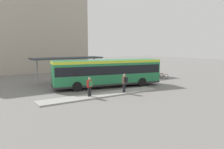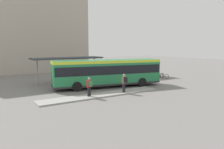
{
  "view_description": "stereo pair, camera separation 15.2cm",
  "coord_description": "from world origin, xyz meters",
  "px_view_note": "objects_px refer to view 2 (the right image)",
  "views": [
    {
      "loc": [
        -12.9,
        -20.77,
        4.61
      ],
      "look_at": [
        0.61,
        0.0,
        1.38
      ],
      "focal_mm": 35.0,
      "sensor_mm": 36.0,
      "label": 1
    },
    {
      "loc": [
        -12.77,
        -20.86,
        4.61
      ],
      "look_at": [
        0.61,
        0.0,
        1.38
      ],
      "focal_mm": 35.0,
      "sensor_mm": 36.0,
      "label": 2
    }
  ],
  "objects_px": {
    "city_bus": "(108,71)",
    "pedestrian_waiting": "(89,86)",
    "bicycle_orange": "(157,75)",
    "bicycle_blue": "(153,74)",
    "bicycle_red": "(160,75)",
    "bicycle_yellow": "(164,76)",
    "pedestrian_companion": "(124,82)"
  },
  "relations": [
    {
      "from": "pedestrian_waiting",
      "to": "pedestrian_companion",
      "type": "height_order",
      "value": "pedestrian_companion"
    },
    {
      "from": "pedestrian_companion",
      "to": "bicycle_orange",
      "type": "xyz_separation_m",
      "value": [
        10.69,
        6.54,
        -0.79
      ]
    },
    {
      "from": "city_bus",
      "to": "bicycle_orange",
      "type": "xyz_separation_m",
      "value": [
        10.26,
        2.72,
        -1.44
      ]
    },
    {
      "from": "bicycle_yellow",
      "to": "bicycle_blue",
      "type": "height_order",
      "value": "bicycle_blue"
    },
    {
      "from": "pedestrian_waiting",
      "to": "bicycle_red",
      "type": "relative_size",
      "value": 1.02
    },
    {
      "from": "city_bus",
      "to": "pedestrian_waiting",
      "type": "xyz_separation_m",
      "value": [
        -4.09,
        -3.55,
        -0.7
      ]
    },
    {
      "from": "city_bus",
      "to": "bicycle_blue",
      "type": "distance_m",
      "value": 10.91
    },
    {
      "from": "bicycle_orange",
      "to": "bicycle_blue",
      "type": "distance_m",
      "value": 0.74
    },
    {
      "from": "pedestrian_waiting",
      "to": "bicycle_orange",
      "type": "xyz_separation_m",
      "value": [
        14.36,
        6.27,
        -0.74
      ]
    },
    {
      "from": "pedestrian_waiting",
      "to": "bicycle_blue",
      "type": "bearing_deg",
      "value": -75.63
    },
    {
      "from": "pedestrian_companion",
      "to": "bicycle_red",
      "type": "distance_m",
      "value": 12.08
    },
    {
      "from": "bicycle_yellow",
      "to": "bicycle_orange",
      "type": "distance_m",
      "value": 1.47
    },
    {
      "from": "bicycle_orange",
      "to": "bicycle_blue",
      "type": "relative_size",
      "value": 0.96
    },
    {
      "from": "bicycle_red",
      "to": "bicycle_yellow",
      "type": "bearing_deg",
      "value": 8.51
    },
    {
      "from": "city_bus",
      "to": "bicycle_orange",
      "type": "relative_size",
      "value": 7.45
    },
    {
      "from": "pedestrian_waiting",
      "to": "bicycle_yellow",
      "type": "bearing_deg",
      "value": -83.18
    },
    {
      "from": "city_bus",
      "to": "bicycle_red",
      "type": "distance_m",
      "value": 10.43
    },
    {
      "from": "bicycle_blue",
      "to": "pedestrian_companion",
      "type": "bearing_deg",
      "value": -55.5
    },
    {
      "from": "pedestrian_companion",
      "to": "bicycle_blue",
      "type": "xyz_separation_m",
      "value": [
        10.68,
        7.27,
        -0.78
      ]
    },
    {
      "from": "pedestrian_waiting",
      "to": "bicycle_red",
      "type": "height_order",
      "value": "pedestrian_waiting"
    },
    {
      "from": "city_bus",
      "to": "bicycle_orange",
      "type": "height_order",
      "value": "city_bus"
    },
    {
      "from": "city_bus",
      "to": "pedestrian_companion",
      "type": "distance_m",
      "value": 3.9
    },
    {
      "from": "city_bus",
      "to": "pedestrian_waiting",
      "type": "bearing_deg",
      "value": -127.55
    },
    {
      "from": "bicycle_blue",
      "to": "bicycle_red",
      "type": "bearing_deg",
      "value": -4.28
    },
    {
      "from": "pedestrian_companion",
      "to": "bicycle_orange",
      "type": "distance_m",
      "value": 12.55
    },
    {
      "from": "city_bus",
      "to": "pedestrian_waiting",
      "type": "height_order",
      "value": "city_bus"
    },
    {
      "from": "bicycle_orange",
      "to": "bicycle_red",
      "type": "bearing_deg",
      "value": -1.77
    },
    {
      "from": "bicycle_yellow",
      "to": "bicycle_red",
      "type": "bearing_deg",
      "value": -176.68
    },
    {
      "from": "city_bus",
      "to": "pedestrian_companion",
      "type": "xyz_separation_m",
      "value": [
        -0.42,
        -3.82,
        -0.65
      ]
    },
    {
      "from": "bicycle_orange",
      "to": "bicycle_blue",
      "type": "height_order",
      "value": "bicycle_blue"
    },
    {
      "from": "pedestrian_companion",
      "to": "bicycle_red",
      "type": "relative_size",
      "value": 1.07
    },
    {
      "from": "city_bus",
      "to": "pedestrian_waiting",
      "type": "distance_m",
      "value": 5.46
    }
  ]
}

